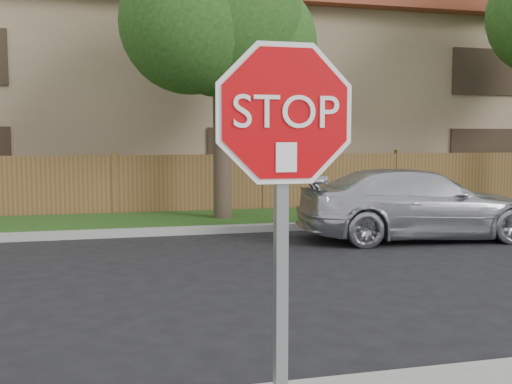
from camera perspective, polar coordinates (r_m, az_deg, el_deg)
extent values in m
cube|color=gray|center=(12.72, -12.98, -3.84)|extent=(70.00, 0.30, 0.15)
cube|color=#1E4714|center=(14.35, -13.13, -2.89)|extent=(70.00, 3.00, 0.12)
cube|color=brown|center=(15.86, -13.29, 0.54)|extent=(70.00, 0.12, 1.60)
cube|color=#9A825F|center=(21.44, -13.66, 7.57)|extent=(34.00, 8.00, 6.00)
cube|color=brown|center=(21.83, -13.85, 16.12)|extent=(35.20, 9.20, 0.50)
cylinder|color=#382B21|center=(14.38, -3.23, 4.84)|extent=(0.44, 0.44, 3.92)
sphere|color=#174114|center=(14.66, -3.29, 16.41)|extent=(3.80, 3.80, 3.80)
sphere|color=#174114|center=(15.05, -0.03, 13.96)|extent=(3.00, 3.00, 3.00)
sphere|color=#174114|center=(14.09, -6.28, 15.69)|extent=(3.20, 3.20, 3.20)
cube|color=gray|center=(3.20, 2.37, -8.88)|extent=(0.06, 0.06, 2.30)
cylinder|color=white|center=(3.05, 2.79, 7.47)|extent=(1.01, 0.02, 1.01)
cylinder|color=#B3060B|center=(3.04, 2.85, 7.48)|extent=(0.93, 0.02, 0.93)
cube|color=white|center=(3.02, 2.91, 3.32)|extent=(0.11, 0.00, 0.15)
imported|color=silver|center=(12.49, 15.16, -1.13)|extent=(5.03, 2.42, 1.41)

